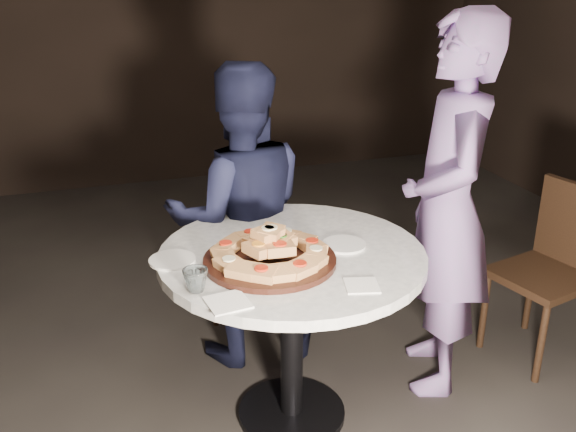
{
  "coord_description": "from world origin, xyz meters",
  "views": [
    {
      "loc": [
        -0.6,
        -2.08,
        1.85
      ],
      "look_at": [
        0.13,
        0.13,
        0.92
      ],
      "focal_mm": 40.0,
      "sensor_mm": 36.0,
      "label": 1
    }
  ],
  "objects_px": {
    "water_glass": "(196,280)",
    "diner_navy": "(240,218)",
    "serving_board": "(270,260)",
    "table": "(292,284)",
    "chair_right": "(556,260)",
    "chair_far": "(229,237)",
    "diner_teal": "(447,210)",
    "focaccia_pile": "(270,249)"
  },
  "relations": [
    {
      "from": "focaccia_pile",
      "to": "diner_navy",
      "type": "xyz_separation_m",
      "value": [
        0.04,
        0.63,
        -0.12
      ]
    },
    {
      "from": "focaccia_pile",
      "to": "water_glass",
      "type": "relative_size",
      "value": 5.04
    },
    {
      "from": "diner_teal",
      "to": "water_glass",
      "type": "bearing_deg",
      "value": -55.45
    },
    {
      "from": "chair_far",
      "to": "diner_navy",
      "type": "distance_m",
      "value": 0.49
    },
    {
      "from": "chair_right",
      "to": "table",
      "type": "bearing_deg",
      "value": -99.17
    },
    {
      "from": "focaccia_pile",
      "to": "diner_teal",
      "type": "relative_size",
      "value": 0.26
    },
    {
      "from": "serving_board",
      "to": "focaccia_pile",
      "type": "relative_size",
      "value": 1.12
    },
    {
      "from": "chair_right",
      "to": "diner_teal",
      "type": "bearing_deg",
      "value": -101.44
    },
    {
      "from": "diner_teal",
      "to": "chair_right",
      "type": "bearing_deg",
      "value": 112.68
    },
    {
      "from": "table",
      "to": "diner_navy",
      "type": "bearing_deg",
      "value": 96.98
    },
    {
      "from": "focaccia_pile",
      "to": "chair_right",
      "type": "height_order",
      "value": "focaccia_pile"
    },
    {
      "from": "focaccia_pile",
      "to": "diner_navy",
      "type": "distance_m",
      "value": 0.64
    },
    {
      "from": "table",
      "to": "water_glass",
      "type": "height_order",
      "value": "water_glass"
    },
    {
      "from": "diner_teal",
      "to": "focaccia_pile",
      "type": "bearing_deg",
      "value": -59.24
    },
    {
      "from": "serving_board",
      "to": "chair_far",
      "type": "height_order",
      "value": "serving_board"
    },
    {
      "from": "serving_board",
      "to": "focaccia_pile",
      "type": "height_order",
      "value": "focaccia_pile"
    },
    {
      "from": "chair_right",
      "to": "diner_teal",
      "type": "xyz_separation_m",
      "value": [
        -0.65,
        -0.02,
        0.35
      ]
    },
    {
      "from": "diner_teal",
      "to": "table",
      "type": "bearing_deg",
      "value": -63.05
    },
    {
      "from": "diner_navy",
      "to": "chair_right",
      "type": "bearing_deg",
      "value": 169.04
    },
    {
      "from": "chair_right",
      "to": "diner_teal",
      "type": "height_order",
      "value": "diner_teal"
    },
    {
      "from": "table",
      "to": "diner_teal",
      "type": "distance_m",
      "value": 0.77
    },
    {
      "from": "serving_board",
      "to": "diner_navy",
      "type": "distance_m",
      "value": 0.64
    },
    {
      "from": "table",
      "to": "chair_right",
      "type": "xyz_separation_m",
      "value": [
        1.39,
        0.1,
        -0.15
      ]
    },
    {
      "from": "table",
      "to": "chair_far",
      "type": "height_order",
      "value": "table"
    },
    {
      "from": "water_glass",
      "to": "diner_navy",
      "type": "height_order",
      "value": "diner_navy"
    },
    {
      "from": "water_glass",
      "to": "diner_navy",
      "type": "relative_size",
      "value": 0.06
    },
    {
      "from": "chair_far",
      "to": "diner_teal",
      "type": "height_order",
      "value": "diner_teal"
    },
    {
      "from": "serving_board",
      "to": "chair_right",
      "type": "bearing_deg",
      "value": 6.53
    },
    {
      "from": "focaccia_pile",
      "to": "chair_right",
      "type": "bearing_deg",
      "value": 6.41
    },
    {
      "from": "water_glass",
      "to": "chair_right",
      "type": "bearing_deg",
      "value": 9.48
    },
    {
      "from": "serving_board",
      "to": "water_glass",
      "type": "bearing_deg",
      "value": -156.91
    },
    {
      "from": "water_glass",
      "to": "diner_navy",
      "type": "bearing_deg",
      "value": 65.43
    },
    {
      "from": "table",
      "to": "serving_board",
      "type": "height_order",
      "value": "serving_board"
    },
    {
      "from": "chair_far",
      "to": "serving_board",
      "type": "bearing_deg",
      "value": 63.5
    },
    {
      "from": "chair_far",
      "to": "chair_right",
      "type": "xyz_separation_m",
      "value": [
        1.42,
        -0.87,
        0.05
      ]
    },
    {
      "from": "focaccia_pile",
      "to": "water_glass",
      "type": "xyz_separation_m",
      "value": [
        -0.31,
        -0.13,
        -0.01
      ]
    },
    {
      "from": "table",
      "to": "focaccia_pile",
      "type": "xyz_separation_m",
      "value": [
        -0.11,
        -0.07,
        0.2
      ]
    },
    {
      "from": "focaccia_pile",
      "to": "water_glass",
      "type": "bearing_deg",
      "value": -156.57
    },
    {
      "from": "chair_far",
      "to": "diner_navy",
      "type": "relative_size",
      "value": 0.54
    },
    {
      "from": "water_glass",
      "to": "chair_far",
      "type": "bearing_deg",
      "value": 72.05
    },
    {
      "from": "serving_board",
      "to": "diner_navy",
      "type": "height_order",
      "value": "diner_navy"
    },
    {
      "from": "serving_board",
      "to": "chair_right",
      "type": "height_order",
      "value": "chair_right"
    }
  ]
}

